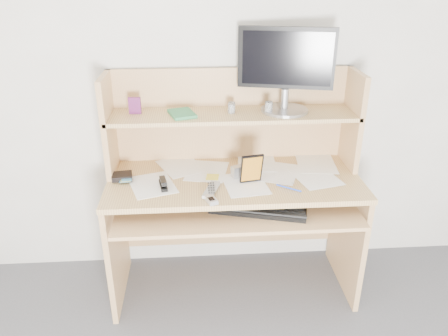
{
  "coord_description": "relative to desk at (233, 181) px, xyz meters",
  "views": [
    {
      "loc": [
        -0.21,
        -0.68,
        1.82
      ],
      "look_at": [
        -0.06,
        1.43,
        0.84
      ],
      "focal_mm": 35.0,
      "sensor_mm": 36.0,
      "label": 1
    }
  ],
  "objects": [
    {
      "name": "digital_camera",
      "position": [
        0.03,
        -0.06,
        0.09
      ],
      "size": [
        0.11,
        0.08,
        0.06
      ],
      "primitive_type": "cube",
      "rotation": [
        0.0,
        0.0,
        0.46
      ],
      "color": "#A7A7A9",
      "rests_on": "paper_clutter"
    },
    {
      "name": "desk",
      "position": [
        0.0,
        0.0,
        0.0
      ],
      "size": [
        1.4,
        0.7,
        1.3
      ],
      "color": "tan",
      "rests_on": "floor"
    },
    {
      "name": "blue_pen",
      "position": [
        0.27,
        -0.24,
        0.07
      ],
      "size": [
        0.12,
        0.09,
        0.01
      ],
      "primitive_type": "cylinder",
      "rotation": [
        1.57,
        0.0,
        0.94
      ],
      "color": "blue",
      "rests_on": "paper_clutter"
    },
    {
      "name": "keyboard",
      "position": [
        0.11,
        -0.27,
        -0.03
      ],
      "size": [
        0.53,
        0.3,
        0.03
      ],
      "rotation": [
        0.0,
        0.0,
        -0.27
      ],
      "color": "black",
      "rests_on": "desk"
    },
    {
      "name": "chip_stack_d",
      "position": [
        0.19,
        0.03,
        0.42
      ],
      "size": [
        0.04,
        0.04,
        0.07
      ],
      "primitive_type": "cylinder",
      "rotation": [
        0.0,
        0.0,
        0.06
      ],
      "color": "white",
      "rests_on": "desk"
    },
    {
      "name": "chip_stack_c",
      "position": [
        -0.0,
        0.1,
        0.41
      ],
      "size": [
        0.05,
        0.05,
        0.05
      ],
      "primitive_type": "cylinder",
      "rotation": [
        0.0,
        0.0,
        0.34
      ],
      "color": "black",
      "rests_on": "desk"
    },
    {
      "name": "back_wall",
      "position": [
        0.0,
        0.24,
        0.56
      ],
      "size": [
        3.6,
        0.04,
        2.5
      ],
      "primitive_type": "cube",
      "color": "silver",
      "rests_on": "floor"
    },
    {
      "name": "paper_clutter",
      "position": [
        0.0,
        -0.08,
        0.06
      ],
      "size": [
        1.32,
        0.54,
        0.01
      ],
      "primitive_type": "cube",
      "color": "white",
      "rests_on": "desk"
    },
    {
      "name": "flip_phone",
      "position": [
        -0.14,
        -0.34,
        0.07
      ],
      "size": [
        0.07,
        0.1,
        0.02
      ],
      "primitive_type": "cube",
      "rotation": [
        0.0,
        0.0,
        0.34
      ],
      "color": "silver",
      "rests_on": "paper_clutter"
    },
    {
      "name": "game_case",
      "position": [
        0.08,
        -0.15,
        0.15
      ],
      "size": [
        0.12,
        0.04,
        0.17
      ],
      "primitive_type": "cube",
      "rotation": [
        0.0,
        0.0,
        0.2
      ],
      "color": "black",
      "rests_on": "paper_clutter"
    },
    {
      "name": "chip_stack_a",
      "position": [
        -0.01,
        0.07,
        0.41
      ],
      "size": [
        0.05,
        0.05,
        0.05
      ],
      "primitive_type": "cylinder",
      "rotation": [
        0.0,
        0.0,
        -0.34
      ],
      "color": "black",
      "rests_on": "desk"
    },
    {
      "name": "wallet",
      "position": [
        -0.62,
        -0.05,
        0.08
      ],
      "size": [
        0.12,
        0.1,
        0.03
      ],
      "primitive_type": "cube",
      "rotation": [
        0.0,
        0.0,
        0.15
      ],
      "color": "black",
      "rests_on": "paper_clutter"
    },
    {
      "name": "tv_remote",
      "position": [
        -0.14,
        -0.24,
        0.07
      ],
      "size": [
        0.1,
        0.18,
        0.02
      ],
      "primitive_type": "cube",
      "rotation": [
        0.0,
        0.0,
        -0.32
      ],
      "color": "gray",
      "rests_on": "paper_clutter"
    },
    {
      "name": "chip_stack_b",
      "position": [
        0.2,
        0.04,
        0.42
      ],
      "size": [
        0.04,
        0.04,
        0.07
      ],
      "primitive_type": "cylinder",
      "rotation": [
        0.0,
        0.0,
        0.01
      ],
      "color": "silver",
      "rests_on": "desk"
    },
    {
      "name": "monitor",
      "position": [
        0.29,
        0.1,
        0.63
      ],
      "size": [
        0.52,
        0.26,
        0.45
      ],
      "rotation": [
        0.0,
        0.0,
        -0.23
      ],
      "color": "#A0A0A4",
      "rests_on": "desk"
    },
    {
      "name": "shelf_book",
      "position": [
        -0.28,
        0.05,
        0.4
      ],
      "size": [
        0.17,
        0.2,
        0.02
      ],
      "primitive_type": "cube",
      "rotation": [
        0.0,
        0.0,
        0.3
      ],
      "color": "#2D724F",
      "rests_on": "desk"
    },
    {
      "name": "stapler",
      "position": [
        -0.39,
        -0.16,
        0.08
      ],
      "size": [
        0.06,
        0.13,
        0.04
      ],
      "primitive_type": "cube",
      "rotation": [
        0.0,
        0.0,
        0.18
      ],
      "color": "black",
      "rests_on": "paper_clutter"
    },
    {
      "name": "sticky_note_pad",
      "position": [
        -0.12,
        -0.07,
        0.06
      ],
      "size": [
        0.08,
        0.08,
        0.01
      ],
      "primitive_type": "cube",
      "rotation": [
        0.0,
        0.0,
        -0.14
      ],
      "color": "yellow",
      "rests_on": "desk"
    },
    {
      "name": "card_box",
      "position": [
        -0.54,
        0.09,
        0.43
      ],
      "size": [
        0.07,
        0.03,
        0.09
      ],
      "primitive_type": "cube",
      "rotation": [
        0.0,
        0.0,
        -0.07
      ],
      "color": "maroon",
      "rests_on": "desk"
    }
  ]
}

